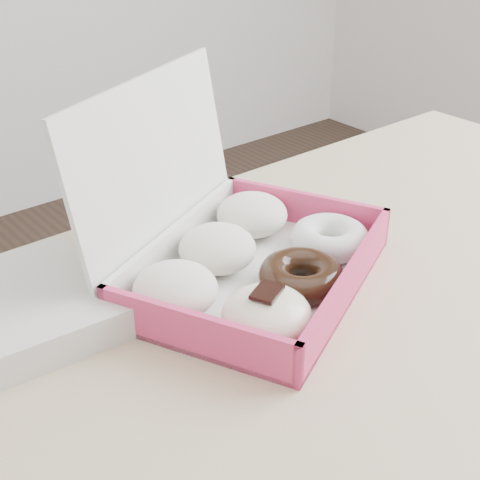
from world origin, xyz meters
TOP-DOWN VIEW (x-y plane):
  - table at (0.00, 0.00)m, footprint 1.20×0.80m
  - donut_box at (-0.14, 0.14)m, footprint 0.42×0.39m

SIDE VIEW (x-z plane):
  - table at x=0.00m, z-range 0.30..1.05m
  - donut_box at x=-0.14m, z-range 0.67..0.91m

